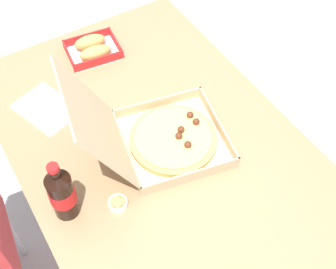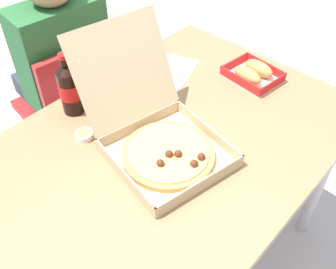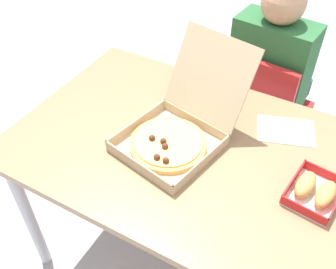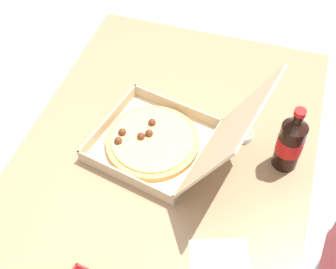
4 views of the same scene
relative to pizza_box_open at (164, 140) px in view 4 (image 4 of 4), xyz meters
name	(u,v)px [view 4 (image 4 of 4)]	position (x,y,z in m)	size (l,w,h in m)	color
ground_plane	(164,268)	(0.04, 0.01, -0.81)	(10.00, 10.00, 0.00)	#B2B2B7
dining_table	(163,177)	(0.04, 0.01, -0.13)	(1.26, 0.86, 0.76)	#997551
pizza_box_open	(164,140)	(0.00, 0.00, 0.00)	(0.40, 0.51, 0.33)	tan
cola_bottle	(290,143)	(-0.06, 0.35, 0.05)	(0.07, 0.07, 0.22)	black
dipping_sauce_cup	(244,135)	(-0.12, 0.22, -0.04)	(0.06, 0.06, 0.02)	white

